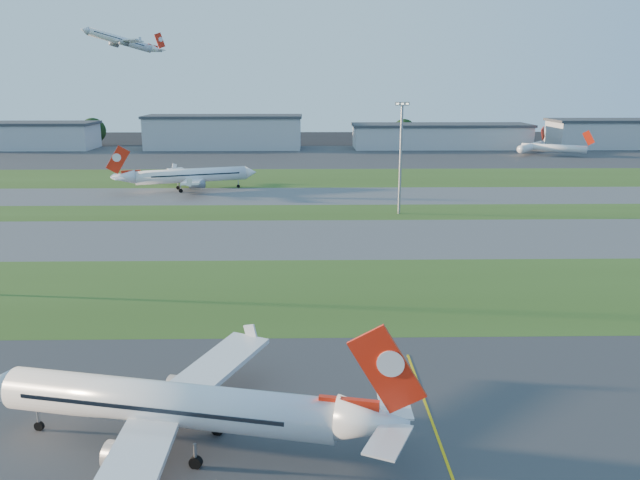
{
  "coord_description": "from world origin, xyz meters",
  "views": [
    {
      "loc": [
        -6.24,
        -35.48,
        30.43
      ],
      "look_at": [
        -4.56,
        56.04,
        7.0
      ],
      "focal_mm": 35.0,
      "sensor_mm": 36.0,
      "label": 1
    }
  ],
  "objects_px": {
    "mini_jet_far": "(554,148)",
    "light_mast_centre": "(401,151)",
    "airliner_parked": "(171,405)",
    "mini_jet_near": "(532,147)",
    "airliner_taxiing": "(190,176)"
  },
  "relations": [
    {
      "from": "airliner_parked",
      "to": "mini_jet_near",
      "type": "bearing_deg",
      "value": 76.32
    },
    {
      "from": "mini_jet_near",
      "to": "airliner_taxiing",
      "type": "bearing_deg",
      "value": 163.14
    },
    {
      "from": "airliner_parked",
      "to": "airliner_taxiing",
      "type": "distance_m",
      "value": 130.99
    },
    {
      "from": "mini_jet_near",
      "to": "light_mast_centre",
      "type": "bearing_deg",
      "value": -172.59
    },
    {
      "from": "airliner_taxiing",
      "to": "mini_jet_near",
      "type": "distance_m",
      "value": 156.11
    },
    {
      "from": "mini_jet_far",
      "to": "light_mast_centre",
      "type": "relative_size",
      "value": 1.0
    },
    {
      "from": "airliner_taxiing",
      "to": "mini_jet_far",
      "type": "height_order",
      "value": "airliner_taxiing"
    },
    {
      "from": "mini_jet_far",
      "to": "light_mast_centre",
      "type": "distance_m",
      "value": 141.6
    },
    {
      "from": "airliner_parked",
      "to": "mini_jet_near",
      "type": "xyz_separation_m",
      "value": [
        106.78,
        217.33,
        -0.66
      ]
    },
    {
      "from": "light_mast_centre",
      "to": "airliner_parked",
      "type": "bearing_deg",
      "value": -108.93
    },
    {
      "from": "airliner_parked",
      "to": "mini_jet_near",
      "type": "distance_m",
      "value": 242.15
    },
    {
      "from": "airliner_parked",
      "to": "light_mast_centre",
      "type": "relative_size",
      "value": 1.38
    },
    {
      "from": "airliner_parked",
      "to": "light_mast_centre",
      "type": "xyz_separation_m",
      "value": [
        32.89,
        95.91,
        10.87
      ]
    },
    {
      "from": "mini_jet_near",
      "to": "mini_jet_far",
      "type": "xyz_separation_m",
      "value": [
        7.29,
        -5.97,
        0.0
      ]
    },
    {
      "from": "mini_jet_near",
      "to": "light_mast_centre",
      "type": "distance_m",
      "value": 142.6
    }
  ]
}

